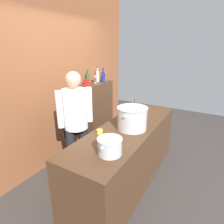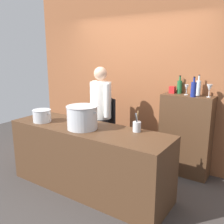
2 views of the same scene
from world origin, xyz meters
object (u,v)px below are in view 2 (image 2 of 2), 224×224
object	(u,v)px
utensil_crock	(137,126)
chef	(101,110)
wine_glass_wide	(209,88)
wine_bottle_green	(180,87)
wine_bottle_clear	(198,88)
butter_jar	(77,118)
wine_bottle_cobalt	(194,89)
stockpot_small	(42,116)
wine_glass_tall	(187,88)
stockpot_large	(82,117)
spice_tin_red	(172,90)

from	to	relation	value
utensil_crock	chef	bearing A→B (deg)	151.81
utensil_crock	wine_glass_wide	size ratio (longest dim) A/B	1.48
chef	wine_bottle_green	distance (m)	1.29
wine_bottle_clear	butter_jar	bearing A→B (deg)	-145.05
chef	wine_bottle_cobalt	world-z (taller)	chef
utensil_crock	wine_bottle_clear	xyz separation A→B (m)	(0.45, 1.04, 0.40)
wine_bottle_green	wine_glass_wide	bearing A→B (deg)	-11.19
stockpot_small	wine_bottle_clear	distance (m)	2.32
wine_bottle_green	chef	bearing A→B (deg)	-151.86
stockpot_small	wine_glass_tall	bearing A→B (deg)	38.99
stockpot_small	wine_bottle_green	world-z (taller)	wine_bottle_green
chef	wine_bottle_clear	distance (m)	1.53
wine_bottle_green	wine_glass_tall	distance (m)	0.16
butter_jar	wine_bottle_green	world-z (taller)	wine_bottle_green
stockpot_large	wine_bottle_clear	bearing A→B (deg)	49.88
wine_bottle_green	wine_bottle_cobalt	xyz separation A→B (m)	(0.27, -0.19, 0.01)
chef	wine_glass_tall	xyz separation A→B (m)	(1.21, 0.50, 0.40)
wine_bottle_green	wine_bottle_cobalt	world-z (taller)	wine_bottle_cobalt
wine_glass_tall	wine_glass_wide	size ratio (longest dim) A/B	0.84
wine_bottle_cobalt	wine_glass_tall	xyz separation A→B (m)	(-0.14, 0.11, -0.00)
wine_bottle_clear	spice_tin_red	world-z (taller)	wine_bottle_clear
wine_bottle_clear	wine_bottle_cobalt	size ratio (longest dim) A/B	1.05
utensil_crock	butter_jar	xyz separation A→B (m)	(-1.02, 0.01, -0.04)
wine_glass_tall	spice_tin_red	world-z (taller)	wine_glass_tall
butter_jar	spice_tin_red	distance (m)	1.53
stockpot_small	stockpot_large	bearing A→B (deg)	5.50
chef	stockpot_small	size ratio (longest dim) A/B	5.06
stockpot_large	butter_jar	world-z (taller)	stockpot_large
stockpot_large	spice_tin_red	xyz separation A→B (m)	(0.73, 1.31, 0.26)
chef	wine_bottle_cobalt	size ratio (longest dim) A/B	5.75
stockpot_large	stockpot_small	size ratio (longest dim) A/B	1.43
stockpot_large	chef	bearing A→B (deg)	108.53
wine_bottle_clear	wine_glass_tall	xyz separation A→B (m)	(-0.16, -0.05, -0.01)
wine_glass_wide	spice_tin_red	size ratio (longest dim) A/B	1.73
stockpot_small	wine_bottle_clear	size ratio (longest dim) A/B	1.08
wine_bottle_clear	wine_bottle_cobalt	bearing A→B (deg)	-98.61
wine_glass_tall	spice_tin_red	distance (m)	0.24
stockpot_small	butter_jar	bearing A→B (deg)	46.18
butter_jar	wine_bottle_clear	world-z (taller)	wine_bottle_clear
chef	stockpot_small	xyz separation A→B (m)	(-0.44, -0.84, 0.02)
wine_bottle_clear	wine_bottle_cobalt	distance (m)	0.16
wine_bottle_cobalt	wine_glass_tall	distance (m)	0.18
wine_bottle_clear	wine_glass_wide	distance (m)	0.18
chef	wine_bottle_clear	size ratio (longest dim) A/B	5.48
stockpot_small	wine_bottle_cobalt	distance (m)	2.21
wine_bottle_cobalt	wine_glass_wide	world-z (taller)	wine_bottle_cobalt
wine_glass_wide	butter_jar	bearing A→B (deg)	-149.43
stockpot_small	wine_glass_tall	distance (m)	2.16
wine_glass_wide	wine_bottle_cobalt	bearing A→B (deg)	-152.78
stockpot_small	butter_jar	world-z (taller)	stockpot_small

